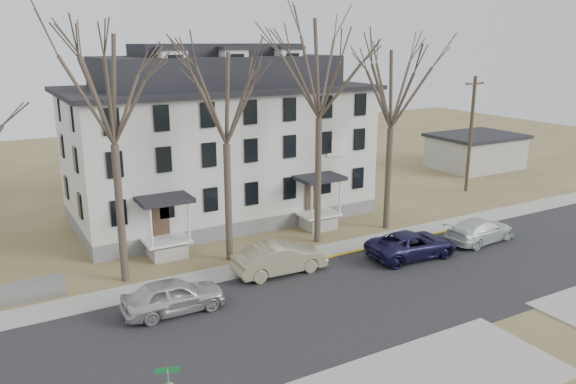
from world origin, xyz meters
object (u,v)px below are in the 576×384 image
tree_mid_left (225,92)px  tree_center (320,61)px  boarding_house (220,142)px  bicycle_left (169,249)px  car_silver (174,296)px  utility_pole_far (471,133)px  car_tan (280,259)px  car_white (480,231)px  tree_mid_right (393,84)px  car_navy (412,245)px  tree_far_left (109,82)px

tree_mid_left → tree_center: bearing=0.0°
boarding_house → bicycle_left: size_ratio=12.03×
car_silver → bicycle_left: (2.04, 6.96, -0.36)m
utility_pole_far → car_tan: size_ratio=1.85×
tree_mid_left → boarding_house: bearing=69.8°
car_tan → car_white: (13.31, -1.89, -0.11)m
boarding_house → tree_mid_left: (-3.00, -8.15, 4.22)m
car_tan → tree_mid_right: bearing=-70.7°
tree_mid_right → car_navy: size_ratio=2.33×
tree_mid_right → car_tan: 13.64m
boarding_house → bicycle_left: boarding_house is taller
car_navy → tree_mid_right: bearing=-19.4°
car_tan → car_navy: car_tan is taller
boarding_house → car_navy: (6.35, -13.12, -4.62)m
car_navy → boarding_house: bearing=29.9°
car_white → bicycle_left: bearing=62.3°
boarding_house → car_tan: size_ratio=4.05×
car_silver → bicycle_left: size_ratio=2.75×
boarding_house → tree_mid_right: size_ratio=1.63×
tree_mid_left → tree_center: 6.18m
bicycle_left → car_silver: bearing=172.3°
tree_center → bicycle_left: size_ratio=8.50×
tree_mid_left → bicycle_left: bearing=142.3°
boarding_house → tree_far_left: size_ratio=1.52×
tree_mid_right → car_silver: size_ratio=2.68×
boarding_house → tree_far_left: 13.12m
tree_mid_left → bicycle_left: size_ratio=7.37×
car_silver → car_tan: 6.64m
tree_mid_left → tree_center: size_ratio=0.87×
boarding_house → car_silver: size_ratio=4.38×
car_navy → car_white: bearing=-87.4°
utility_pole_far → bicycle_left: 26.82m
car_tan → bicycle_left: size_ratio=2.97×
boarding_house → tree_center: bearing=-69.8°
car_silver → car_navy: car_silver is taller
car_white → bicycle_left: size_ratio=2.95×
utility_pole_far → car_white: bearing=-132.9°
utility_pole_far → car_silver: bearing=-162.5°
tree_mid_left → utility_pole_far: (23.50, 4.20, -4.70)m
car_silver → car_navy: (14.27, -0.22, -0.05)m
car_navy → bicycle_left: car_navy is taller
car_tan → boarding_house: bearing=-5.8°
boarding_house → bicycle_left: (-5.87, -5.94, -4.93)m
boarding_house → car_silver: 15.81m
boarding_house → tree_mid_right: 12.51m
tree_far_left → car_white: size_ratio=2.69×
tree_mid_right → car_tan: (-9.96, -3.20, -8.76)m
tree_mid_left → car_white: (14.85, -5.09, -8.86)m
tree_mid_right → car_tan: size_ratio=2.48×
car_white → boarding_house: bearing=36.6°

